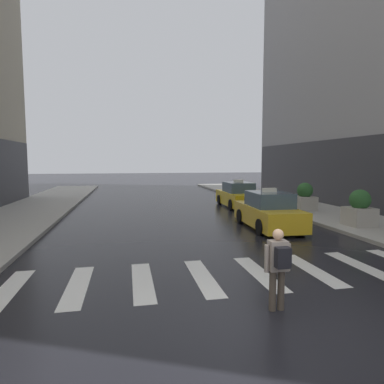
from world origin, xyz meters
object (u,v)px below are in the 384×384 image
Objects in this scene: taxi_second at (238,196)px; planter_mid_block at (305,198)px; pedestrian_with_backpack at (278,263)px; taxi_lead at (268,212)px; planter_near_corner at (360,209)px.

planter_mid_block is at bearing -45.47° from taxi_second.
taxi_second is at bearing 73.81° from pedestrian_with_backpack.
taxi_lead is at bearing -136.62° from planter_mid_block.
taxi_lead is 1.01× the size of taxi_second.
pedestrian_with_backpack is (-3.28, -7.73, 0.25)m from taxi_lead.
planter_near_corner is (3.85, -0.99, 0.15)m from taxi_lead.
planter_mid_block is at bearing 88.90° from planter_near_corner.
taxi_lead is at bearing 165.65° from planter_near_corner.
planter_near_corner is 1.00× the size of planter_mid_block.
planter_mid_block is at bearing 57.76° from pedestrian_with_backpack.
taxi_second is 2.85× the size of planter_mid_block.
taxi_lead reaches higher than pedestrian_with_backpack.
planter_near_corner is (7.14, 6.75, -0.10)m from pedestrian_with_backpack.
taxi_second reaches higher than planter_near_corner.
taxi_lead is at bearing -97.84° from taxi_second.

